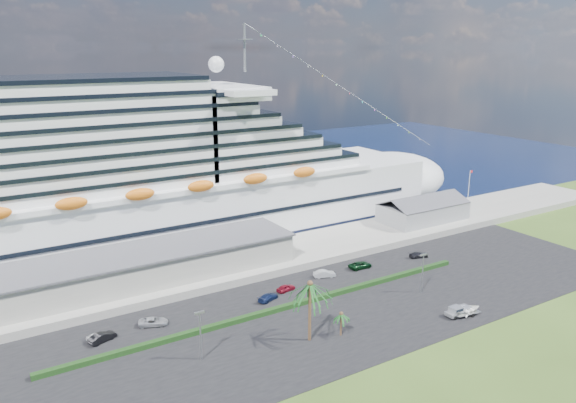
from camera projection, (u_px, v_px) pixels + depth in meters
ground at (370, 335)px, 96.94m from camera, size 420.00×420.00×0.00m
asphalt_lot at (333, 310)px, 105.94m from camera, size 140.00×38.00×0.12m
wharf at (258, 259)px, 129.47m from camera, size 240.00×20.00×1.80m
water at (138, 185)px, 203.44m from camera, size 420.00×160.00×0.02m
cruise_ship at (130, 183)px, 134.00m from camera, size 191.00×38.00×54.00m
terminal_building at (152, 263)px, 115.67m from camera, size 61.00×15.00×6.30m
port_shed at (423, 211)px, 154.99m from camera, size 24.00×12.31×7.37m
flagpole at (469, 189)px, 163.14m from camera, size 1.08×0.16×12.00m
hedge at (283, 308)px, 105.83m from camera, size 88.00×1.10×0.90m
lamp_post_left at (200, 329)px, 87.84m from camera, size 1.60×0.35×8.27m
lamp_post_right at (423, 268)px, 112.25m from camera, size 1.60×0.35×8.27m
palm_tall at (310, 290)px, 92.69m from camera, size 8.82×8.82×11.13m
palm_short at (341, 316)px, 95.73m from camera, size 3.53×3.53×4.56m
parked_car_0 at (98, 336)px, 95.06m from camera, size 3.67×1.66×1.22m
parked_car_1 at (102, 337)px, 94.41m from camera, size 5.07×3.18×1.58m
parked_car_2 at (153, 322)px, 99.86m from camera, size 5.72×4.28×1.44m
parked_car_3 at (268, 297)px, 109.79m from camera, size 5.18×3.51×1.39m
parked_car_4 at (286, 288)px, 113.98m from camera, size 4.38×2.37×1.42m
parked_car_5 at (324, 274)px, 120.84m from camera, size 5.04×3.17×1.57m
parked_car_6 at (360, 265)px, 125.81m from camera, size 5.60×2.80×1.52m
parked_car_7 at (419, 255)px, 132.20m from camera, size 4.93×3.13×1.33m
pickup_truck at (458, 310)px, 103.44m from camera, size 5.41×2.17×1.90m
boat_trailer at (467, 310)px, 103.34m from camera, size 6.65×4.79×1.85m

